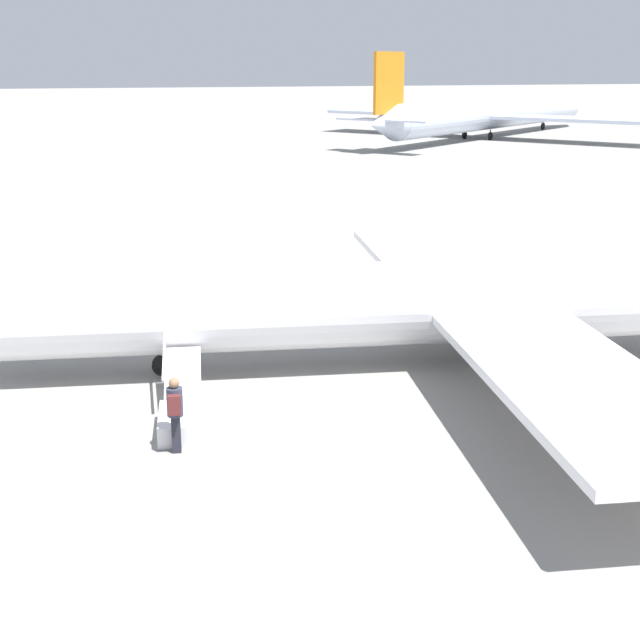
{
  "coord_description": "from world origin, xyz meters",
  "views": [
    {
      "loc": [
        10.37,
        22.35,
        8.35
      ],
      "look_at": [
        3.76,
        0.18,
        1.65
      ],
      "focal_mm": 50.0,
      "sensor_mm": 36.0,
      "label": 1
    }
  ],
  "objects_px": {
    "airplane_main": "(476,300)",
    "boarding_stairs": "(183,412)",
    "airplane_far_center": "(492,113)",
    "passenger": "(175,410)"
  },
  "relations": [
    {
      "from": "boarding_stairs",
      "to": "passenger",
      "type": "xyz_separation_m",
      "value": [
        0.34,
        1.41,
        0.64
      ]
    },
    {
      "from": "airplane_main",
      "to": "boarding_stairs",
      "type": "xyz_separation_m",
      "value": [
        8.76,
        2.38,
        -1.49
      ]
    },
    {
      "from": "airplane_far_center",
      "to": "passenger",
      "type": "xyz_separation_m",
      "value": [
        46.87,
        76.63,
        -1.77
      ]
    },
    {
      "from": "airplane_main",
      "to": "airplane_far_center",
      "type": "distance_m",
      "value": 82.06
    },
    {
      "from": "airplane_far_center",
      "to": "boarding_stairs",
      "type": "relative_size",
      "value": 10.85
    },
    {
      "from": "airplane_main",
      "to": "passenger",
      "type": "distance_m",
      "value": 9.89
    },
    {
      "from": "passenger",
      "to": "airplane_far_center",
      "type": "bearing_deg",
      "value": -22.41
    },
    {
      "from": "airplane_main",
      "to": "boarding_stairs",
      "type": "bearing_deg",
      "value": 24.24
    },
    {
      "from": "airplane_main",
      "to": "boarding_stairs",
      "type": "relative_size",
      "value": 7.34
    },
    {
      "from": "airplane_far_center",
      "to": "boarding_stairs",
      "type": "height_order",
      "value": "airplane_far_center"
    }
  ]
}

